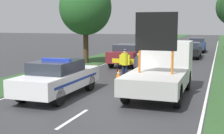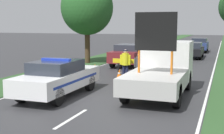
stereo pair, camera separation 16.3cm
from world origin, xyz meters
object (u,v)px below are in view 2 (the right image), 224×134
object	(u,v)px
traffic_cone_near_truck	(119,74)
queued_car_hatch_blue	(200,45)
police_officer	(125,62)
traffic_cone_centre_front	(129,78)
pedestrian_civilian	(139,65)
work_truck	(162,68)
road_barrier	(140,63)
traffic_cone_near_police	(95,69)
queued_car_sedan_black	(193,50)
roadside_tree_mid_left	(87,8)
queued_car_wagon_maroon	(130,54)
traffic_cone_behind_barrier	(160,72)
police_car	(58,77)

from	to	relation	value
traffic_cone_near_truck	queued_car_hatch_blue	size ratio (longest dim) A/B	0.14
police_officer	traffic_cone_centre_front	xyz separation A→B (m)	(0.46, -0.87, -0.71)
pedestrian_civilian	traffic_cone_centre_front	world-z (taller)	pedestrian_civilian
work_truck	queued_car_hatch_blue	xyz separation A→B (m)	(-0.06, 21.71, -0.31)
road_barrier	traffic_cone_near_police	distance (m)	3.13
traffic_cone_near_police	queued_car_sedan_black	size ratio (longest dim) A/B	0.15
traffic_cone_near_truck	roadside_tree_mid_left	world-z (taller)	roadside_tree_mid_left
queued_car_sedan_black	queued_car_wagon_maroon	bearing A→B (deg)	61.39
queued_car_wagon_maroon	queued_car_sedan_black	size ratio (longest dim) A/B	1.06
work_truck	traffic_cone_near_police	bearing A→B (deg)	-35.70
queued_car_sedan_black	pedestrian_civilian	bearing A→B (deg)	83.79
traffic_cone_centre_front	traffic_cone_behind_barrier	xyz separation A→B (m)	(1.24, 2.02, 0.06)
police_car	roadside_tree_mid_left	xyz separation A→B (m)	(-3.47, 10.66, 3.47)
queued_car_hatch_blue	traffic_cone_behind_barrier	bearing A→B (deg)	87.73
roadside_tree_mid_left	work_truck	bearing A→B (deg)	-49.10
traffic_cone_near_police	traffic_cone_near_truck	world-z (taller)	traffic_cone_near_police
police_car	police_officer	distance (m)	4.78
police_car	queued_car_wagon_maroon	distance (m)	10.39
road_barrier	queued_car_wagon_maroon	bearing A→B (deg)	105.18
work_truck	queued_car_sedan_black	bearing A→B (deg)	-86.64
traffic_cone_near_police	traffic_cone_behind_barrier	distance (m)	4.04
traffic_cone_centre_front	queued_car_wagon_maroon	xyz separation A→B (m)	(-1.96, 6.74, 0.55)
traffic_cone_near_police	traffic_cone_near_truck	distance (m)	2.07
road_barrier	roadside_tree_mid_left	xyz separation A→B (m)	(-5.67, 5.56, 3.36)
traffic_cone_near_police	queued_car_sedan_black	bearing A→B (deg)	68.10
pedestrian_civilian	queued_car_wagon_maroon	xyz separation A→B (m)	(-2.37, 6.21, -0.07)
roadside_tree_mid_left	queued_car_sedan_black	bearing A→B (deg)	42.45
traffic_cone_near_truck	traffic_cone_behind_barrier	size ratio (longest dim) A/B	0.76
police_car	traffic_cone_behind_barrier	xyz separation A→B (m)	(3.25, 5.66, -0.44)
road_barrier	pedestrian_civilian	world-z (taller)	pedestrian_civilian
police_officer	police_car	bearing A→B (deg)	73.66
traffic_cone_behind_barrier	queued_car_wagon_maroon	xyz separation A→B (m)	(-3.20, 4.72, 0.49)
pedestrian_civilian	traffic_cone_behind_barrier	size ratio (longest dim) A/B	2.18
police_car	queued_car_hatch_blue	bearing A→B (deg)	78.28
traffic_cone_behind_barrier	queued_car_sedan_black	world-z (taller)	queued_car_sedan_black
traffic_cone_near_police	queued_car_wagon_maroon	bearing A→B (deg)	79.63
traffic_cone_near_police	roadside_tree_mid_left	bearing A→B (deg)	119.00
traffic_cone_near_truck	queued_car_sedan_black	bearing A→B (deg)	77.43
pedestrian_civilian	traffic_cone_near_truck	size ratio (longest dim) A/B	2.88
police_officer	traffic_cone_near_truck	xyz separation A→B (m)	(-0.48, 0.41, -0.73)
pedestrian_civilian	traffic_cone_near_truck	distance (m)	1.66
work_truck	traffic_cone_near_police	world-z (taller)	work_truck
work_truck	queued_car_sedan_black	xyz separation A→B (m)	(-0.18, 15.35, -0.37)
police_car	queued_car_sedan_black	xyz separation A→B (m)	(3.85, 17.36, -0.06)
traffic_cone_behind_barrier	queued_car_wagon_maroon	size ratio (longest dim) A/B	0.16
pedestrian_civilian	traffic_cone_centre_front	size ratio (longest dim) A/B	2.64
traffic_cone_behind_barrier	police_car	bearing A→B (deg)	-119.89
police_car	traffic_cone_behind_barrier	world-z (taller)	police_car
traffic_cone_centre_front	queued_car_sedan_black	bearing A→B (deg)	82.36
road_barrier	queued_car_wagon_maroon	world-z (taller)	queued_car_wagon_maroon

